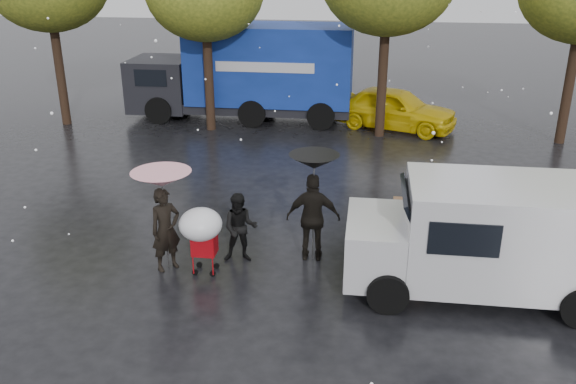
# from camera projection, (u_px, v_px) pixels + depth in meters

# --- Properties ---
(ground) EXTENTS (90.00, 90.00, 0.00)m
(ground) POSITION_uv_depth(u_px,v_px,m) (257.00, 272.00, 12.34)
(ground) COLOR black
(ground) RESTS_ON ground
(person_pink) EXTENTS (0.74, 0.74, 1.74)m
(person_pink) POSITION_uv_depth(u_px,v_px,m) (166.00, 230.00, 12.17)
(person_pink) COLOR black
(person_pink) RESTS_ON ground
(person_middle) EXTENTS (0.80, 0.66, 1.49)m
(person_middle) POSITION_uv_depth(u_px,v_px,m) (240.00, 228.00, 12.53)
(person_middle) COLOR black
(person_middle) RESTS_ON ground
(person_black) EXTENTS (1.13, 0.52, 1.89)m
(person_black) POSITION_uv_depth(u_px,v_px,m) (313.00, 218.00, 12.52)
(person_black) COLOR black
(person_black) RESTS_ON ground
(umbrella_pink) EXTENTS (1.18, 1.18, 2.11)m
(umbrella_pink) POSITION_uv_depth(u_px,v_px,m) (161.00, 179.00, 11.76)
(umbrella_pink) COLOR #4C4C4C
(umbrella_pink) RESTS_ON ground
(umbrella_black) EXTENTS (1.02, 1.02, 2.32)m
(umbrella_black) POSITION_uv_depth(u_px,v_px,m) (314.00, 162.00, 12.07)
(umbrella_black) COLOR #4C4C4C
(umbrella_black) RESTS_ON ground
(vendor_cart) EXTENTS (1.52, 0.80, 1.27)m
(vendor_cart) POSITION_uv_depth(u_px,v_px,m) (391.00, 220.00, 12.92)
(vendor_cart) COLOR slate
(vendor_cart) RESTS_ON ground
(shopping_cart) EXTENTS (0.84, 0.84, 1.46)m
(shopping_cart) POSITION_uv_depth(u_px,v_px,m) (201.00, 228.00, 11.80)
(shopping_cart) COLOR red
(shopping_cart) RESTS_ON ground
(white_van) EXTENTS (4.91, 2.18, 2.20)m
(white_van) POSITION_uv_depth(u_px,v_px,m) (489.00, 236.00, 11.23)
(white_van) COLOR silver
(white_van) RESTS_ON ground
(blue_truck) EXTENTS (8.30, 2.60, 3.50)m
(blue_truck) POSITION_uv_depth(u_px,v_px,m) (248.00, 73.00, 22.66)
(blue_truck) COLOR navy
(blue_truck) RESTS_ON ground
(box_ground_near) EXTENTS (0.56, 0.50, 0.43)m
(box_ground_near) POSITION_uv_depth(u_px,v_px,m) (415.00, 282.00, 11.54)
(box_ground_near) COLOR brown
(box_ground_near) RESTS_ON ground
(box_ground_far) EXTENTS (0.45, 0.36, 0.34)m
(box_ground_far) POSITION_uv_depth(u_px,v_px,m) (392.00, 248.00, 12.97)
(box_ground_far) COLOR brown
(box_ground_far) RESTS_ON ground
(yellow_taxi) EXTENTS (4.75, 3.19, 1.50)m
(yellow_taxi) POSITION_uv_depth(u_px,v_px,m) (394.00, 108.00, 21.74)
(yellow_taxi) COLOR #DFBC0B
(yellow_taxi) RESTS_ON ground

